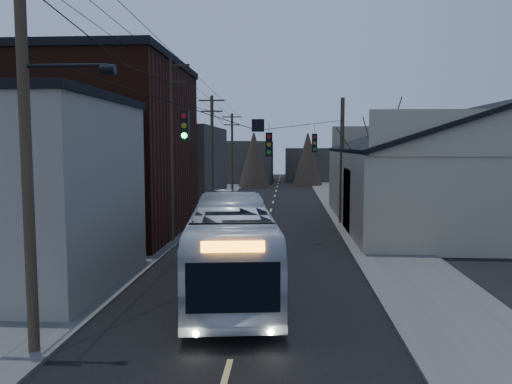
# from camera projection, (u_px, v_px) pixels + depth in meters

# --- Properties ---
(road_surface) EXTENTS (9.00, 110.00, 0.02)m
(road_surface) POSITION_uv_depth(u_px,v_px,m) (270.00, 214.00, 39.17)
(road_surface) COLOR black
(road_surface) RESTS_ON ground
(sidewalk_left) EXTENTS (4.00, 110.00, 0.12)m
(sidewalk_left) POSITION_uv_depth(u_px,v_px,m) (188.00, 212.00, 39.58)
(sidewalk_left) COLOR #474744
(sidewalk_left) RESTS_ON ground
(sidewalk_right) EXTENTS (4.00, 110.00, 0.12)m
(sidewalk_right) POSITION_uv_depth(u_px,v_px,m) (353.00, 214.00, 38.74)
(sidewalk_right) COLOR #474744
(sidewalk_right) RESTS_ON ground
(building_clapboard) EXTENTS (8.00, 8.00, 7.00)m
(building_clapboard) POSITION_uv_depth(u_px,v_px,m) (8.00, 194.00, 18.55)
(building_clapboard) COLOR gray
(building_clapboard) RESTS_ON ground
(building_brick) EXTENTS (10.00, 12.00, 10.00)m
(building_brick) POSITION_uv_depth(u_px,v_px,m) (95.00, 151.00, 29.41)
(building_brick) COLOR black
(building_brick) RESTS_ON ground
(building_left_far) EXTENTS (9.00, 14.00, 7.00)m
(building_left_far) POSITION_uv_depth(u_px,v_px,m) (168.00, 166.00, 45.42)
(building_left_far) COLOR #38332D
(building_left_far) RESTS_ON ground
(warehouse) EXTENTS (16.16, 20.60, 7.73)m
(warehouse) POSITION_uv_depth(u_px,v_px,m) (463.00, 185.00, 33.12)
(warehouse) COLOR gray
(warehouse) RESTS_ON ground
(building_far_left) EXTENTS (10.00, 12.00, 6.00)m
(building_far_left) POSITION_uv_depth(u_px,v_px,m) (238.00, 162.00, 74.06)
(building_far_left) COLOR #38332D
(building_far_left) RESTS_ON ground
(building_far_right) EXTENTS (12.00, 14.00, 5.00)m
(building_far_right) POSITION_uv_depth(u_px,v_px,m) (324.00, 164.00, 78.24)
(building_far_right) COLOR #38332D
(building_far_right) RESTS_ON ground
(bare_tree) EXTENTS (0.40, 0.40, 7.20)m
(bare_tree) POSITION_uv_depth(u_px,v_px,m) (377.00, 176.00, 28.48)
(bare_tree) COLOR black
(bare_tree) RESTS_ON ground
(utility_lines) EXTENTS (11.24, 45.28, 10.50)m
(utility_lines) POSITION_uv_depth(u_px,v_px,m) (220.00, 151.00, 33.09)
(utility_lines) COLOR #382B1E
(utility_lines) RESTS_ON ground
(bus) EXTENTS (4.21, 12.15, 3.31)m
(bus) POSITION_uv_depth(u_px,v_px,m) (231.00, 244.00, 18.47)
(bus) COLOR silver
(bus) RESTS_ON ground
(parked_car) EXTENTS (1.75, 4.66, 1.52)m
(parked_car) POSITION_uv_depth(u_px,v_px,m) (222.00, 199.00, 43.22)
(parked_car) COLOR #9B9CA2
(parked_car) RESTS_ON ground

